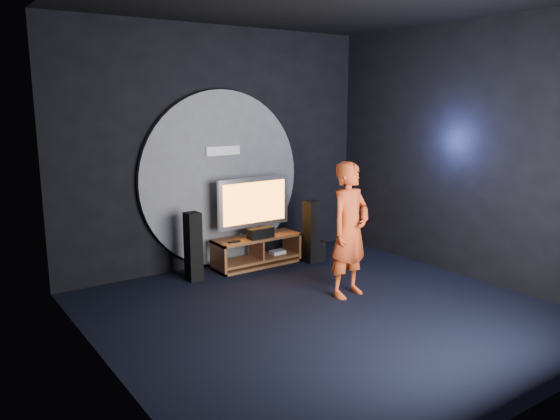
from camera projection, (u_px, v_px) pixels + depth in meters
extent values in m
plane|color=black|center=(325.00, 313.00, 6.39)|extent=(5.00, 5.00, 0.00)
cube|color=black|center=(219.00, 148.00, 8.05)|extent=(5.00, 0.04, 3.50)
cube|color=black|center=(545.00, 197.00, 4.03)|extent=(5.00, 0.04, 3.50)
cube|color=black|center=(102.00, 184.00, 4.64)|extent=(0.04, 5.00, 3.50)
cube|color=black|center=(469.00, 152.00, 7.44)|extent=(0.04, 5.00, 3.50)
cylinder|color=#515156|center=(222.00, 179.00, 8.09)|extent=(2.60, 0.08, 2.60)
cube|color=white|center=(223.00, 151.00, 7.97)|extent=(0.55, 0.03, 0.13)
cube|color=brown|center=(256.00, 238.00, 8.15)|extent=(1.34, 0.45, 0.04)
cube|color=brown|center=(257.00, 259.00, 8.21)|extent=(1.30, 0.42, 0.04)
cube|color=brown|center=(218.00, 258.00, 7.82)|extent=(0.04, 0.45, 0.45)
cube|color=brown|center=(292.00, 244.00, 8.55)|extent=(0.04, 0.45, 0.45)
cube|color=brown|center=(257.00, 248.00, 8.18)|extent=(0.03, 0.40, 0.29)
cube|color=brown|center=(257.00, 264.00, 8.23)|extent=(1.34, 0.45, 0.04)
cube|color=white|center=(277.00, 252.00, 8.42)|extent=(0.22, 0.16, 0.05)
cube|color=#B1B1B9|center=(254.00, 234.00, 8.20)|extent=(0.36, 0.22, 0.04)
cylinder|color=#B1B1B9|center=(254.00, 230.00, 8.18)|extent=(0.07, 0.07, 0.10)
cube|color=#B1B1B9|center=(254.00, 202.00, 8.10)|extent=(1.20, 0.06, 0.74)
cube|color=orange|center=(255.00, 202.00, 8.07)|extent=(1.06, 0.01, 0.61)
cube|color=black|center=(261.00, 233.00, 8.04)|extent=(0.40, 0.15, 0.15)
cube|color=black|center=(234.00, 242.00, 7.79)|extent=(0.18, 0.05, 0.02)
cube|color=black|center=(193.00, 247.00, 7.47)|extent=(0.19, 0.21, 0.96)
cube|color=black|center=(311.00, 232.00, 8.31)|extent=(0.19, 0.21, 0.96)
cube|color=black|center=(313.00, 251.00, 8.45)|extent=(0.28, 0.28, 0.31)
imported|color=#C6421B|center=(350.00, 230.00, 6.81)|extent=(0.68, 0.50, 1.71)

